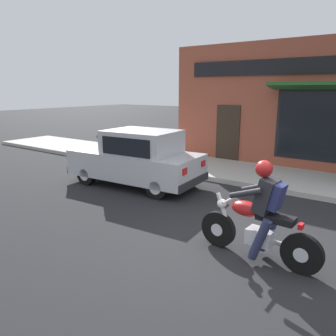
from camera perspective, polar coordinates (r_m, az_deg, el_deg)
ground_plane at (r=5.81m, az=11.68°, el=-13.88°), size 80.00×80.00×0.00m
sidewalk_curb at (r=11.13m, az=7.74°, el=0.02°), size 2.60×22.00×0.14m
storefront_building at (r=11.41m, az=23.56°, el=9.72°), size 1.25×9.59×4.20m
motorcycle_with_rider at (r=5.36m, az=15.64°, el=-8.58°), size 0.58×2.02×1.62m
car_hatchback at (r=9.17m, az=-5.41°, el=1.63°), size 1.89×3.88×1.57m
fire_hydrant at (r=11.61m, az=0.59°, el=3.24°), size 0.36×0.24×0.88m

